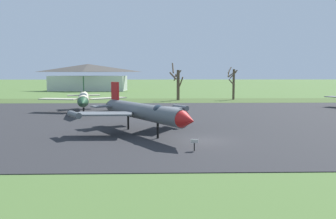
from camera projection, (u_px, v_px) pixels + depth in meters
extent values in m
plane|color=#4C6B33|center=(203.00, 141.00, 28.37)|extent=(600.00, 600.00, 0.00)
cube|color=#28282B|center=(189.00, 119.00, 41.99)|extent=(86.97, 45.70, 0.05)
cube|color=#415628|center=(177.00, 101.00, 70.68)|extent=(146.97, 12.00, 0.06)
cylinder|color=#565B60|center=(142.00, 111.00, 31.55)|extent=(7.98, 11.66, 1.48)
cone|color=red|center=(188.00, 120.00, 25.60)|extent=(1.96, 2.01, 1.36)
cylinder|color=black|center=(112.00, 106.00, 37.12)|extent=(1.31, 1.23, 1.03)
ellipsoid|color=#19232D|center=(158.00, 110.00, 29.09)|extent=(0.94, 1.78, 0.89)
cube|color=#565B60|center=(104.00, 114.00, 30.73)|extent=(4.97, 2.42, 0.14)
cube|color=#565B60|center=(165.00, 110.00, 34.24)|extent=(4.39, 5.53, 0.14)
cylinder|color=#565B60|center=(74.00, 115.00, 30.01)|extent=(1.71, 2.30, 0.55)
cylinder|color=#565B60|center=(180.00, 108.00, 36.24)|extent=(1.71, 2.30, 0.55)
cube|color=red|center=(115.00, 91.00, 36.23)|extent=(1.00, 1.47, 1.86)
cube|color=#565B60|center=(103.00, 106.00, 35.51)|extent=(2.65, 2.36, 0.14)
cube|color=#565B60|center=(128.00, 105.00, 37.07)|extent=(2.65, 2.36, 0.14)
cylinder|color=black|center=(158.00, 131.00, 29.36)|extent=(0.20, 0.20, 1.38)
cylinder|color=black|center=(128.00, 123.00, 34.04)|extent=(0.20, 0.20, 1.38)
cylinder|color=black|center=(194.00, 147.00, 24.66)|extent=(0.08, 0.08, 0.61)
cube|color=white|center=(194.00, 141.00, 24.61)|extent=(0.56, 0.28, 0.32)
cylinder|color=#B7B293|center=(83.00, 98.00, 48.98)|extent=(3.93, 12.47, 1.44)
cone|color=#234C2D|center=(83.00, 103.00, 41.85)|extent=(1.76, 2.52, 1.32)
cylinder|color=black|center=(84.00, 96.00, 55.28)|extent=(1.14, 0.98, 1.00)
ellipsoid|color=#19232D|center=(83.00, 97.00, 46.73)|extent=(1.02, 1.92, 0.96)
cube|color=#B7B293|center=(59.00, 99.00, 49.37)|extent=(5.78, 3.11, 0.13)
cube|color=#B7B293|center=(107.00, 98.00, 50.95)|extent=(5.56, 4.81, 0.13)
cube|color=#234C2D|center=(84.00, 84.00, 54.29)|extent=(0.47, 1.51, 2.40)
cube|color=#B7B293|center=(75.00, 95.00, 54.02)|extent=(2.46, 1.77, 0.13)
cube|color=#B7B293|center=(93.00, 95.00, 54.66)|extent=(2.46, 1.77, 0.13)
cylinder|color=black|center=(84.00, 110.00, 46.48)|extent=(0.19, 0.19, 1.34)
cylinder|color=black|center=(84.00, 106.00, 51.78)|extent=(0.19, 0.19, 1.34)
cylinder|color=brown|center=(178.00, 85.00, 71.38)|extent=(0.63, 0.63, 6.35)
cylinder|color=brown|center=(181.00, 82.00, 71.62)|extent=(0.93, 1.58, 2.12)
cylinder|color=brown|center=(175.00, 77.00, 71.41)|extent=(0.71, 1.52, 1.43)
cylinder|color=brown|center=(173.00, 76.00, 70.60)|extent=(1.48, 2.51, 1.57)
cylinder|color=brown|center=(173.00, 68.00, 70.94)|extent=(0.39, 2.43, 2.22)
cylinder|color=brown|center=(179.00, 73.00, 71.65)|extent=(1.26, 0.50, 1.45)
cylinder|color=brown|center=(234.00, 85.00, 73.19)|extent=(0.49, 0.49, 6.54)
cylinder|color=brown|center=(231.00, 82.00, 72.79)|extent=(0.93, 1.45, 1.19)
cylinder|color=brown|center=(229.00, 73.00, 73.24)|extent=(0.90, 2.26, 1.54)
cylinder|color=brown|center=(233.00, 75.00, 73.67)|extent=(1.55, 0.23, 1.58)
cylinder|color=brown|center=(233.00, 74.00, 73.96)|extent=(2.19, 0.32, 1.68)
cylinder|color=brown|center=(230.00, 70.00, 73.33)|extent=(1.21, 1.82, 1.42)
cube|color=beige|center=(88.00, 83.00, 111.92)|extent=(24.67, 10.59, 4.87)
pyramid|color=#4C4742|center=(88.00, 68.00, 111.40)|extent=(25.91, 11.12, 2.57)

